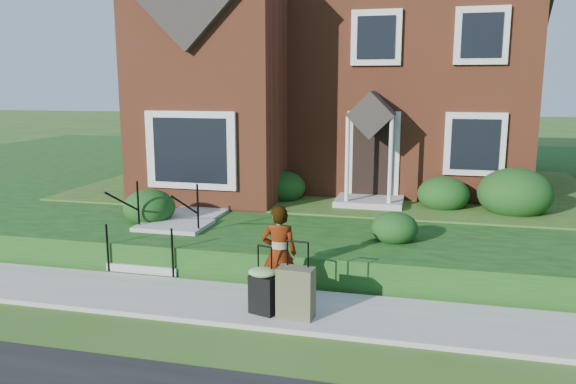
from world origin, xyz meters
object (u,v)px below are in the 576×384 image
(front_steps, at_px, (164,239))
(suitcase_black, at_px, (263,288))
(suitcase_olive, at_px, (296,293))
(woman, at_px, (279,253))

(front_steps, bearing_deg, suitcase_black, -39.18)
(suitcase_black, relative_size, suitcase_olive, 0.91)
(suitcase_black, xyz_separation_m, suitcase_olive, (0.52, -0.02, -0.02))
(front_steps, distance_m, suitcase_olive, 3.90)
(woman, bearing_deg, suitcase_black, 69.79)
(front_steps, bearing_deg, suitcase_olive, -34.63)
(woman, bearing_deg, front_steps, -40.05)
(front_steps, height_order, woman, woman)
(woman, relative_size, suitcase_black, 1.48)
(suitcase_black, distance_m, suitcase_olive, 0.52)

